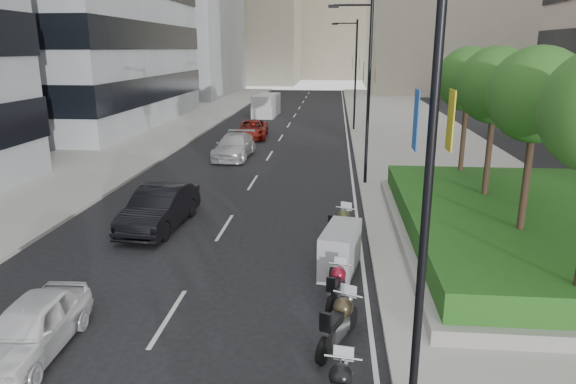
# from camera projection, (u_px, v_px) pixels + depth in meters

# --- Properties ---
(sidewalk_right) EXTENTS (10.00, 100.00, 0.15)m
(sidewalk_right) POSITION_uv_depth(u_px,v_px,m) (421.00, 143.00, 37.32)
(sidewalk_right) COLOR #9E9B93
(sidewalk_right) RESTS_ON ground
(sidewalk_left) EXTENTS (8.00, 100.00, 0.15)m
(sidewalk_left) POSITION_uv_depth(u_px,v_px,m) (141.00, 139.00, 39.15)
(sidewalk_left) COLOR #9E9B93
(sidewalk_left) RESTS_ON ground
(lane_edge) EXTENTS (0.12, 100.00, 0.01)m
(lane_edge) POSITION_uv_depth(u_px,v_px,m) (348.00, 143.00, 37.80)
(lane_edge) COLOR silver
(lane_edge) RESTS_ON ground
(lane_centre) EXTENTS (0.12, 100.00, 0.01)m
(lane_centre) POSITION_uv_depth(u_px,v_px,m) (278.00, 142.00, 38.25)
(lane_centre) COLOR silver
(lane_centre) RESTS_ON ground
(planter) EXTENTS (10.00, 14.00, 0.40)m
(planter) POSITION_uv_depth(u_px,v_px,m) (541.00, 237.00, 17.98)
(planter) COLOR gray
(planter) RESTS_ON sidewalk_right
(hedge) EXTENTS (9.40, 13.40, 0.80)m
(hedge) POSITION_uv_depth(u_px,v_px,m) (543.00, 221.00, 17.81)
(hedge) COLOR #1F3F12
(hedge) RESTS_ON planter
(tree_1) EXTENTS (2.80, 2.80, 6.30)m
(tree_1) POSITION_uv_depth(u_px,v_px,m) (537.00, 96.00, 14.82)
(tree_1) COLOR #332319
(tree_1) RESTS_ON planter
(tree_2) EXTENTS (2.80, 2.80, 6.30)m
(tree_2) POSITION_uv_depth(u_px,v_px,m) (496.00, 86.00, 18.66)
(tree_2) COLOR #332319
(tree_2) RESTS_ON planter
(tree_3) EXTENTS (2.80, 2.80, 6.30)m
(tree_3) POSITION_uv_depth(u_px,v_px,m) (469.00, 80.00, 22.49)
(tree_3) COLOR #332319
(tree_3) RESTS_ON planter
(lamp_post_0) EXTENTS (2.34, 0.45, 9.00)m
(lamp_post_0) POSITION_uv_depth(u_px,v_px,m) (421.00, 152.00, 8.59)
(lamp_post_0) COLOR black
(lamp_post_0) RESTS_ON ground
(lamp_post_1) EXTENTS (2.34, 0.45, 9.00)m
(lamp_post_1) POSITION_uv_depth(u_px,v_px,m) (366.00, 84.00, 24.89)
(lamp_post_1) COLOR black
(lamp_post_1) RESTS_ON ground
(lamp_post_2) EXTENTS (2.34, 0.45, 9.00)m
(lamp_post_2) POSITION_uv_depth(u_px,v_px,m) (354.00, 70.00, 42.15)
(lamp_post_2) COLOR black
(lamp_post_2) RESTS_ON ground
(motorcycle_3) EXTENTS (1.07, 2.09, 1.11)m
(motorcycle_3) POSITION_uv_depth(u_px,v_px,m) (339.00, 322.00, 11.94)
(motorcycle_3) COLOR black
(motorcycle_3) RESTS_ON ground
(motorcycle_4) EXTENTS (0.70, 1.95, 0.99)m
(motorcycle_4) POSITION_uv_depth(u_px,v_px,m) (336.00, 286.00, 13.93)
(motorcycle_4) COLOR black
(motorcycle_4) RESTS_ON ground
(motorcycle_5) EXTENTS (1.39, 2.49, 1.42)m
(motorcycle_5) POSITION_uv_depth(u_px,v_px,m) (340.00, 250.00, 15.90)
(motorcycle_5) COLOR black
(motorcycle_5) RESTS_ON ground
(motorcycle_6) EXTENTS (1.06, 2.18, 1.14)m
(motorcycle_6) POSITION_uv_depth(u_px,v_px,m) (340.00, 226.00, 18.38)
(motorcycle_6) COLOR black
(motorcycle_6) RESTS_ON ground
(car_a) EXTENTS (1.67, 3.84, 1.29)m
(car_a) POSITION_uv_depth(u_px,v_px,m) (31.00, 328.00, 11.60)
(car_a) COLOR white
(car_a) RESTS_ON ground
(car_b) EXTENTS (2.00, 4.93, 1.59)m
(car_b) POSITION_uv_depth(u_px,v_px,m) (159.00, 208.00, 19.82)
(car_b) COLOR black
(car_b) RESTS_ON ground
(car_c) EXTENTS (2.21, 5.21, 1.50)m
(car_c) POSITION_uv_depth(u_px,v_px,m) (234.00, 146.00, 32.63)
(car_c) COLOR #ACABAD
(car_c) RESTS_ON ground
(car_d) EXTENTS (2.59, 5.05, 1.36)m
(car_d) POSITION_uv_depth(u_px,v_px,m) (252.00, 129.00, 39.96)
(car_d) COLOR maroon
(car_d) RESTS_ON ground
(delivery_van) EXTENTS (2.40, 5.43, 2.22)m
(delivery_van) POSITION_uv_depth(u_px,v_px,m) (266.00, 106.00, 52.43)
(delivery_van) COLOR silver
(delivery_van) RESTS_ON ground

